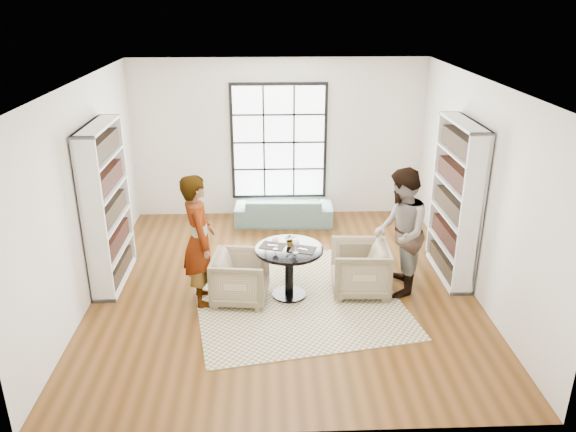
{
  "coord_description": "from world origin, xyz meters",
  "views": [
    {
      "loc": [
        -0.23,
        -7.39,
        4.09
      ],
      "look_at": [
        0.07,
        0.4,
        0.97
      ],
      "focal_mm": 35.0,
      "sensor_mm": 36.0,
      "label": 1
    }
  ],
  "objects_px": {
    "person_left": "(199,240)",
    "wine_glass_left": "(275,241)",
    "pedestal_table": "(289,262)",
    "person_right": "(400,233)",
    "wine_glass_right": "(296,243)",
    "armchair_left": "(241,278)",
    "armchair_right": "(360,269)",
    "sofa": "(284,210)",
    "flower_centerpiece": "(291,240)"
  },
  "relations": [
    {
      "from": "armchair_left",
      "to": "flower_centerpiece",
      "type": "xyz_separation_m",
      "value": [
        0.71,
        0.15,
        0.51
      ]
    },
    {
      "from": "armchair_left",
      "to": "person_left",
      "type": "distance_m",
      "value": 0.8
    },
    {
      "from": "pedestal_table",
      "to": "person_left",
      "type": "height_order",
      "value": "person_left"
    },
    {
      "from": "person_right",
      "to": "flower_centerpiece",
      "type": "distance_m",
      "value": 1.56
    },
    {
      "from": "armchair_left",
      "to": "wine_glass_left",
      "type": "bearing_deg",
      "value": -77.69
    },
    {
      "from": "sofa",
      "to": "armchair_left",
      "type": "relative_size",
      "value": 2.36
    },
    {
      "from": "person_right",
      "to": "flower_centerpiece",
      "type": "height_order",
      "value": "person_right"
    },
    {
      "from": "person_right",
      "to": "wine_glass_right",
      "type": "height_order",
      "value": "person_right"
    },
    {
      "from": "sofa",
      "to": "armchair_left",
      "type": "xyz_separation_m",
      "value": [
        -0.7,
        -2.83,
        0.09
      ]
    },
    {
      "from": "sofa",
      "to": "wine_glass_left",
      "type": "xyz_separation_m",
      "value": [
        -0.2,
        -2.78,
        0.63
      ]
    },
    {
      "from": "wine_glass_right",
      "to": "flower_centerpiece",
      "type": "distance_m",
      "value": 0.24
    },
    {
      "from": "sofa",
      "to": "armchair_right",
      "type": "bearing_deg",
      "value": 113.39
    },
    {
      "from": "pedestal_table",
      "to": "armchair_right",
      "type": "bearing_deg",
      "value": 5.18
    },
    {
      "from": "pedestal_table",
      "to": "person_left",
      "type": "relative_size",
      "value": 0.51
    },
    {
      "from": "armchair_left",
      "to": "wine_glass_left",
      "type": "relative_size",
      "value": 4.13
    },
    {
      "from": "wine_glass_left",
      "to": "wine_glass_right",
      "type": "distance_m",
      "value": 0.31
    },
    {
      "from": "armchair_right",
      "to": "person_left",
      "type": "distance_m",
      "value": 2.34
    },
    {
      "from": "flower_centerpiece",
      "to": "pedestal_table",
      "type": "bearing_deg",
      "value": -107.92
    },
    {
      "from": "armchair_left",
      "to": "flower_centerpiece",
      "type": "relative_size",
      "value": 4.01
    },
    {
      "from": "wine_glass_left",
      "to": "flower_centerpiece",
      "type": "height_order",
      "value": "flower_centerpiece"
    },
    {
      "from": "sofa",
      "to": "person_left",
      "type": "xyz_separation_m",
      "value": [
        -1.25,
        -2.83,
        0.67
      ]
    },
    {
      "from": "person_left",
      "to": "flower_centerpiece",
      "type": "relative_size",
      "value": 9.75
    },
    {
      "from": "armchair_left",
      "to": "person_left",
      "type": "height_order",
      "value": "person_left"
    },
    {
      "from": "pedestal_table",
      "to": "armchair_left",
      "type": "bearing_deg",
      "value": -173.25
    },
    {
      "from": "pedestal_table",
      "to": "flower_centerpiece",
      "type": "distance_m",
      "value": 0.31
    },
    {
      "from": "sofa",
      "to": "person_right",
      "type": "relative_size",
      "value": 0.98
    },
    {
      "from": "person_left",
      "to": "wine_glass_right",
      "type": "distance_m",
      "value": 1.32
    },
    {
      "from": "sofa",
      "to": "flower_centerpiece",
      "type": "distance_m",
      "value": 2.75
    },
    {
      "from": "wine_glass_left",
      "to": "wine_glass_right",
      "type": "xyz_separation_m",
      "value": [
        0.28,
        -0.13,
        0.02
      ]
    },
    {
      "from": "person_left",
      "to": "wine_glass_left",
      "type": "distance_m",
      "value": 1.05
    },
    {
      "from": "wine_glass_left",
      "to": "armchair_right",
      "type": "bearing_deg",
      "value": 5.87
    },
    {
      "from": "armchair_left",
      "to": "flower_centerpiece",
      "type": "distance_m",
      "value": 0.88
    },
    {
      "from": "wine_glass_right",
      "to": "flower_centerpiece",
      "type": "xyz_separation_m",
      "value": [
        -0.06,
        0.23,
        -0.06
      ]
    },
    {
      "from": "sofa",
      "to": "wine_glass_right",
      "type": "relative_size",
      "value": 8.53
    },
    {
      "from": "pedestal_table",
      "to": "armchair_left",
      "type": "distance_m",
      "value": 0.72
    },
    {
      "from": "person_right",
      "to": "flower_centerpiece",
      "type": "relative_size",
      "value": 9.67
    },
    {
      "from": "armchair_right",
      "to": "wine_glass_left",
      "type": "bearing_deg",
      "value": -81.19
    },
    {
      "from": "person_left",
      "to": "flower_centerpiece",
      "type": "height_order",
      "value": "person_left"
    },
    {
      "from": "person_right",
      "to": "armchair_right",
      "type": "bearing_deg",
      "value": -80.57
    },
    {
      "from": "armchair_right",
      "to": "flower_centerpiece",
      "type": "relative_size",
      "value": 4.26
    },
    {
      "from": "armchair_left",
      "to": "person_right",
      "type": "relative_size",
      "value": 0.41
    },
    {
      "from": "armchair_right",
      "to": "sofa",
      "type": "bearing_deg",
      "value": -156.11
    },
    {
      "from": "person_left",
      "to": "wine_glass_left",
      "type": "xyz_separation_m",
      "value": [
        1.04,
        0.05,
        -0.04
      ]
    },
    {
      "from": "armchair_right",
      "to": "person_left",
      "type": "xyz_separation_m",
      "value": [
        -2.26,
        -0.17,
        0.57
      ]
    },
    {
      "from": "wine_glass_left",
      "to": "flower_centerpiece",
      "type": "xyz_separation_m",
      "value": [
        0.22,
        0.1,
        -0.04
      ]
    },
    {
      "from": "armchair_right",
      "to": "wine_glass_right",
      "type": "distance_m",
      "value": 1.12
    },
    {
      "from": "pedestal_table",
      "to": "person_left",
      "type": "bearing_deg",
      "value": -176.24
    },
    {
      "from": "sofa",
      "to": "person_left",
      "type": "height_order",
      "value": "person_left"
    },
    {
      "from": "sofa",
      "to": "armchair_left",
      "type": "bearing_deg",
      "value": 78.58
    },
    {
      "from": "pedestal_table",
      "to": "person_right",
      "type": "xyz_separation_m",
      "value": [
        1.58,
        0.09,
        0.38
      ]
    }
  ]
}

